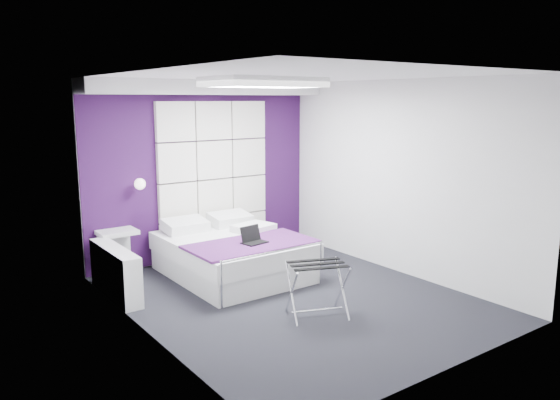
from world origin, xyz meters
name	(u,v)px	position (x,y,z in m)	size (l,w,h in m)	color
floor	(293,298)	(0.00, 0.00, 0.00)	(4.40, 4.40, 0.00)	black
ceiling	(294,75)	(0.00, 0.00, 2.60)	(4.40, 4.40, 0.00)	white
wall_back	(203,171)	(0.00, 2.20, 1.30)	(3.60, 3.60, 0.00)	silver
wall_left	(145,209)	(-1.80, 0.00, 1.30)	(4.40, 4.40, 0.00)	silver
wall_right	(400,178)	(1.80, 0.00, 1.30)	(4.40, 4.40, 0.00)	silver
accent_wall	(203,171)	(0.00, 2.19, 1.30)	(3.58, 0.02, 2.58)	#2E0D3B
soffit	(209,87)	(0.00, 1.95, 2.50)	(3.58, 0.50, 0.20)	silver
headboard	(214,179)	(0.15, 2.14, 1.17)	(1.80, 0.08, 2.30)	silver
skylight	(264,81)	(0.00, 0.60, 2.55)	(1.36, 0.86, 0.12)	white
wall_lamp	(139,184)	(-1.05, 2.06, 1.22)	(0.15, 0.15, 0.15)	white
radiator	(115,272)	(-1.69, 1.30, 0.30)	(0.22, 1.20, 0.60)	silver
bed	(232,254)	(-0.14, 1.17, 0.29)	(1.61, 1.94, 0.69)	silver
nightstand	(117,232)	(-1.40, 2.02, 0.61)	(0.50, 0.39, 0.06)	silver
luggage_rack	(317,290)	(-0.12, -0.59, 0.30)	(0.60, 0.45, 0.59)	silver
laptop	(253,239)	(-0.12, 0.69, 0.60)	(0.30, 0.22, 0.22)	black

